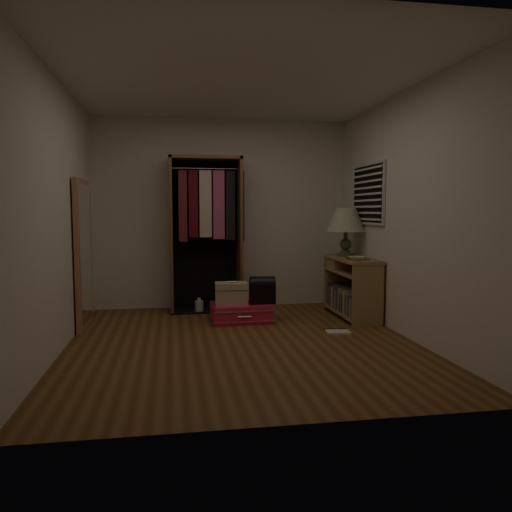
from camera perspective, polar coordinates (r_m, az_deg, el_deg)
name	(u,v)px	position (r m, az deg, el deg)	size (l,w,h in m)	color
ground	(242,343)	(5.16, -1.57, -9.87)	(4.00, 4.00, 0.00)	brown
room_walls	(249,195)	(5.04, -0.82, 6.99)	(3.52, 4.02, 2.60)	silver
console_bookshelf	(351,286)	(6.46, 10.75, -3.37)	(0.42, 1.12, 0.75)	#9B784B
open_wardrobe	(207,220)	(6.73, -5.59, 4.07)	(0.99, 0.50, 2.05)	brown
floor_mirror	(83,254)	(6.05, -19.15, 0.23)	(0.06, 0.80, 1.70)	#AD7954
pink_suitcase	(241,312)	(6.09, -1.73, -6.47)	(0.74, 0.55, 0.22)	red
train_case	(231,293)	(6.01, -2.84, -4.27)	(0.40, 0.29, 0.28)	tan
black_bag	(262,289)	(6.07, 0.73, -3.83)	(0.31, 0.21, 0.33)	black
table_lamp	(346,221)	(6.60, 10.25, 3.97)	(0.66, 0.66, 0.63)	#424D25
brass_tray	(358,259)	(6.20, 11.57, -0.32)	(0.37, 0.37, 0.02)	#B38945
ceramic_bowl	(357,258)	(6.10, 11.44, -0.26)	(0.19, 0.19, 0.05)	#B3D7B6
white_jug	(199,306)	(6.67, -6.52, -5.73)	(0.11, 0.11, 0.20)	silver
floor_book	(337,331)	(5.66, 9.27, -8.49)	(0.28, 0.23, 0.02)	#EEE3C8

